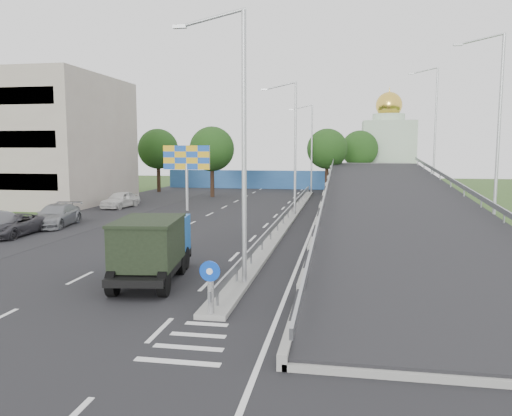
% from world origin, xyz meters
% --- Properties ---
extents(ground, '(160.00, 160.00, 0.00)m').
position_xyz_m(ground, '(0.00, 0.00, 0.00)').
color(ground, '#2D4C1E').
rests_on(ground, ground).
extents(road_surface, '(26.00, 90.00, 0.04)m').
position_xyz_m(road_surface, '(-3.00, 20.00, 0.00)').
color(road_surface, black).
rests_on(road_surface, ground).
extents(parking_strip, '(8.00, 90.00, 0.05)m').
position_xyz_m(parking_strip, '(-16.00, 20.00, 0.00)').
color(parking_strip, black).
rests_on(parking_strip, ground).
extents(median, '(1.00, 44.00, 0.20)m').
position_xyz_m(median, '(0.00, 24.00, 0.10)').
color(median, gray).
rests_on(median, ground).
extents(overpass_ramp, '(10.00, 50.00, 3.50)m').
position_xyz_m(overpass_ramp, '(7.50, 24.00, 1.75)').
color(overpass_ramp, gray).
rests_on(overpass_ramp, ground).
extents(median_guardrail, '(0.09, 44.00, 0.71)m').
position_xyz_m(median_guardrail, '(0.00, 24.00, 0.75)').
color(median_guardrail, gray).
rests_on(median_guardrail, median).
extents(sign_bollard, '(0.64, 0.23, 1.67)m').
position_xyz_m(sign_bollard, '(0.00, 2.17, 1.03)').
color(sign_bollard, black).
rests_on(sign_bollard, median).
extents(lamp_post_near, '(2.74, 0.18, 10.08)m').
position_xyz_m(lamp_post_near, '(0.11, 6.00, 5.81)').
color(lamp_post_near, '#B2B5B7').
rests_on(lamp_post_near, median).
extents(lamp_post_mid, '(2.74, 0.18, 10.08)m').
position_xyz_m(lamp_post_mid, '(0.11, 26.00, 5.81)').
color(lamp_post_mid, '#B2B5B7').
rests_on(lamp_post_mid, median).
extents(lamp_post_far, '(2.74, 0.18, 10.08)m').
position_xyz_m(lamp_post_far, '(0.11, 46.00, 5.81)').
color(lamp_post_far, '#B2B5B7').
rests_on(lamp_post_far, median).
extents(blue_wall, '(30.00, 0.50, 2.40)m').
position_xyz_m(blue_wall, '(-4.00, 52.00, 1.20)').
color(blue_wall, '#285495').
rests_on(blue_wall, ground).
extents(church, '(7.00, 7.00, 13.80)m').
position_xyz_m(church, '(10.00, 60.00, 5.31)').
color(church, '#B2CCAD').
rests_on(church, ground).
extents(billboard, '(4.00, 0.24, 5.50)m').
position_xyz_m(billboard, '(-9.00, 28.00, 4.19)').
color(billboard, '#B2B5B7').
rests_on(billboard, ground).
extents(tree_left_mid, '(4.80, 4.80, 7.60)m').
position_xyz_m(tree_left_mid, '(-10.00, 40.00, 5.18)').
color(tree_left_mid, black).
rests_on(tree_left_mid, ground).
extents(tree_median_far, '(4.80, 4.80, 7.60)m').
position_xyz_m(tree_median_far, '(2.00, 48.00, 5.18)').
color(tree_median_far, black).
rests_on(tree_median_far, ground).
extents(tree_left_far, '(4.80, 4.80, 7.60)m').
position_xyz_m(tree_left_far, '(-18.00, 45.00, 5.18)').
color(tree_left_far, black).
rests_on(tree_left_far, ground).
extents(tree_ramp_far, '(4.80, 4.80, 7.60)m').
position_xyz_m(tree_ramp_far, '(6.00, 55.00, 5.18)').
color(tree_ramp_far, black).
rests_on(tree_ramp_far, ground).
extents(dump_truck, '(2.90, 6.07, 2.57)m').
position_xyz_m(dump_truck, '(-3.48, 6.35, 1.42)').
color(dump_truck, black).
rests_on(dump_truck, ground).
extents(parked_car_c, '(2.39, 4.85, 1.32)m').
position_xyz_m(parked_car_c, '(-15.64, 14.38, 0.66)').
color(parked_car_c, '#343338').
rests_on(parked_car_c, ground).
extents(parked_car_d, '(2.87, 5.41, 1.49)m').
position_xyz_m(parked_car_d, '(-15.12, 18.31, 0.75)').
color(parked_car_d, gray).
rests_on(parked_car_d, ground).
extents(parked_car_e, '(2.28, 4.56, 1.49)m').
position_xyz_m(parked_car_e, '(-15.47, 28.96, 0.75)').
color(parked_car_e, silver).
rests_on(parked_car_e, ground).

